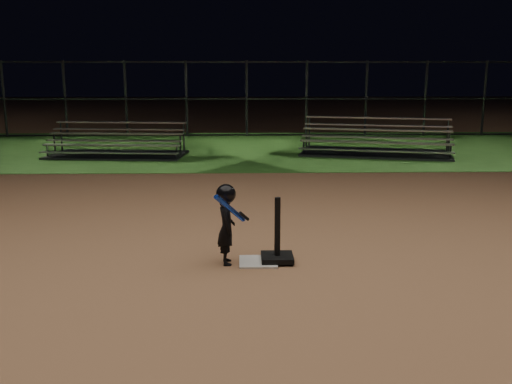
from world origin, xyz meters
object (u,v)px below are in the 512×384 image
object	(u,v)px
batting_tee	(277,249)
bleacher_left	(117,150)
home_plate	(258,262)
child_batter	(226,222)
bleacher_right	(376,147)

from	to	relation	value
batting_tee	bleacher_left	bearing A→B (deg)	113.20
home_plate	child_batter	size ratio (longest dim) A/B	0.47
child_batter	bleacher_left	size ratio (longest dim) A/B	0.26
batting_tee	bleacher_right	size ratio (longest dim) A/B	0.18
bleacher_right	bleacher_left	bearing A→B (deg)	-164.46
batting_tee	bleacher_left	world-z (taller)	bleacher_left
home_plate	bleacher_right	bearing A→B (deg)	68.74
child_batter	bleacher_right	xyz separation A→B (m)	(3.76, 8.73, -0.32)
bleacher_left	bleacher_right	xyz separation A→B (m)	(6.83, 0.12, 0.02)
batting_tee	bleacher_right	distance (m)	9.24
child_batter	bleacher_left	bearing A→B (deg)	12.42
batting_tee	bleacher_left	distance (m)	9.31
home_plate	bleacher_right	xyz separation A→B (m)	(3.39, 8.72, 0.18)
child_batter	bleacher_right	world-z (taller)	child_batter
bleacher_left	child_batter	bearing A→B (deg)	-65.12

